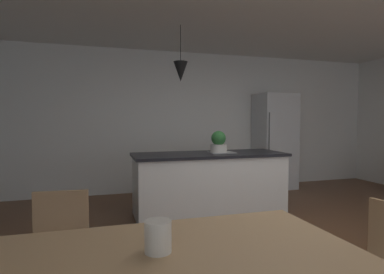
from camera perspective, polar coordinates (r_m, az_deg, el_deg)
ground_plane at (r=3.58m, az=16.82°, el=-20.03°), size 10.00×8.40×0.04m
wall_back_kitchen at (r=6.28m, az=0.37°, el=2.82°), size 10.00×0.12×2.70m
dining_table at (r=1.58m, az=-8.87°, el=-22.96°), size 2.10×0.99×0.75m
chair_far_left at (r=2.47m, az=-23.21°, el=-18.71°), size 0.43×0.43×0.87m
chair_kitchen_end at (r=2.32m, az=31.32°, el=-20.31°), size 0.44×0.44×0.87m
kitchen_island at (r=4.63m, az=3.17°, el=-8.36°), size 2.21×0.83×0.91m
refrigerator at (r=6.58m, az=14.82°, el=-0.72°), size 0.73×0.67×1.91m
pendant_over_island_main at (r=4.46m, az=-2.09°, el=11.84°), size 0.20×0.20×0.78m
potted_plant_on_island at (r=4.60m, az=4.85°, el=-1.02°), size 0.24×0.24×0.32m
vase_on_dining_table at (r=1.58m, az=-6.21°, el=-17.56°), size 0.13×0.13×0.15m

